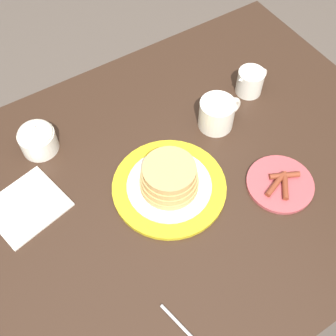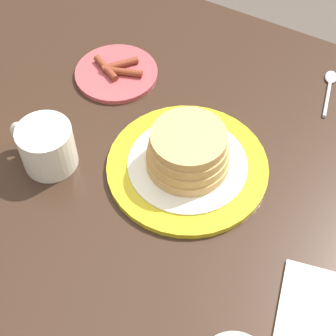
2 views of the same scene
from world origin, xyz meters
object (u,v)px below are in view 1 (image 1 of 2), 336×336
at_px(pancake_plate, 169,181).
at_px(creamer_pitcher, 250,82).
at_px(coffee_mug, 218,113).
at_px(sugar_bowl, 37,139).
at_px(napkin, 27,206).
at_px(side_plate_bacon, 280,183).

xyz_separation_m(pancake_plate, creamer_pitcher, (0.37, 0.16, 0.01)).
bearing_deg(creamer_pitcher, coffee_mug, -161.41).
distance_m(creamer_pitcher, sugar_bowl, 0.60).
bearing_deg(creamer_pitcher, napkin, -178.43).
height_order(side_plate_bacon, creamer_pitcher, creamer_pitcher).
bearing_deg(pancake_plate, napkin, 156.61).
distance_m(pancake_plate, side_plate_bacon, 0.28).
bearing_deg(side_plate_bacon, sugar_bowl, 137.34).
xyz_separation_m(coffee_mug, creamer_pitcher, (0.15, 0.05, -0.00)).
relative_size(pancake_plate, napkin, 1.41).
distance_m(coffee_mug, sugar_bowl, 0.47).
bearing_deg(side_plate_bacon, creamer_pitcher, 66.08).
relative_size(pancake_plate, coffee_mug, 2.24).
bearing_deg(sugar_bowl, side_plate_bacon, -42.66).
xyz_separation_m(side_plate_bacon, coffee_mug, (-0.02, 0.24, 0.04)).
xyz_separation_m(side_plate_bacon, creamer_pitcher, (0.13, 0.29, 0.03)).
xyz_separation_m(side_plate_bacon, sugar_bowl, (-0.46, 0.42, 0.03)).
bearing_deg(pancake_plate, coffee_mug, 25.84).
height_order(pancake_plate, side_plate_bacon, pancake_plate).
relative_size(creamer_pitcher, sugar_bowl, 1.15).
height_order(pancake_plate, creamer_pitcher, pancake_plate).
bearing_deg(coffee_mug, side_plate_bacon, -85.53).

